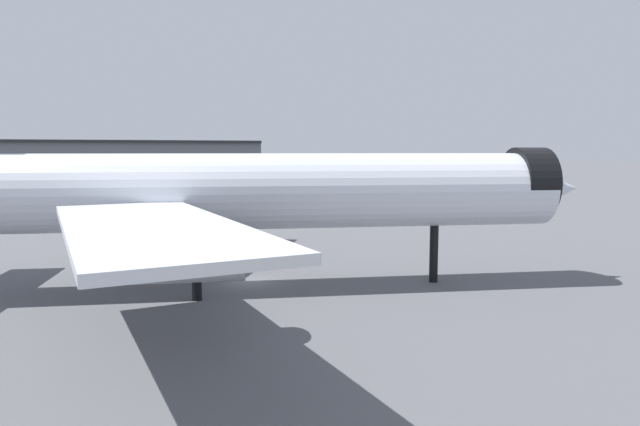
% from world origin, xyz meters
% --- Properties ---
extents(ground, '(900.00, 900.00, 0.00)m').
position_xyz_m(ground, '(0.00, 0.00, 0.00)').
color(ground, '#56565B').
extents(airliner_near_gate, '(57.70, 51.66, 16.98)m').
position_xyz_m(airliner_near_gate, '(-2.08, -1.75, 7.49)').
color(airliner_near_gate, silver).
rests_on(airliner_near_gate, ground).
extents(terminal_building, '(173.86, 30.49, 23.79)m').
position_xyz_m(terminal_building, '(-30.44, 214.71, 7.56)').
color(terminal_building, slate).
rests_on(terminal_building, ground).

